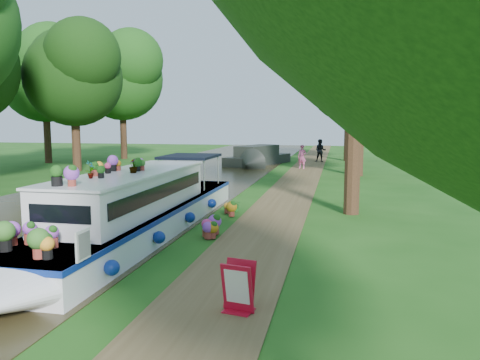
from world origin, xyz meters
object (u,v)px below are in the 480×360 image
Objects in this scene: plant_boat at (133,208)px; pedestrian_pink at (302,157)px; second_boat at (257,157)px; sandwich_board at (238,289)px; pedestrian_dark at (320,151)px.

plant_boat is 8.26× the size of pedestrian_pink.
pedestrian_pink is at bearing -11.95° from second_boat.
plant_boat is at bearing -82.30° from pedestrian_pink.
plant_boat is at bearing -68.72° from second_boat.
sandwich_board is (4.34, -26.86, -0.17)m from second_boat.
sandwich_board is at bearing -48.24° from plant_boat.
plant_boat is 7.48× the size of pedestrian_dark.
pedestrian_pink reaches higher than sandwich_board.
pedestrian_dark is at bearing 100.56° from sandwich_board.
pedestrian_dark is (1.03, 5.60, 0.09)m from pedestrian_pink.
second_boat reaches higher than sandwich_board.
plant_boat is 5.96m from sandwich_board.
sandwich_board is 0.53× the size of pedestrian_pink.
plant_boat is 22.43m from second_boat.
second_boat is 9.22× the size of sandwich_board.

